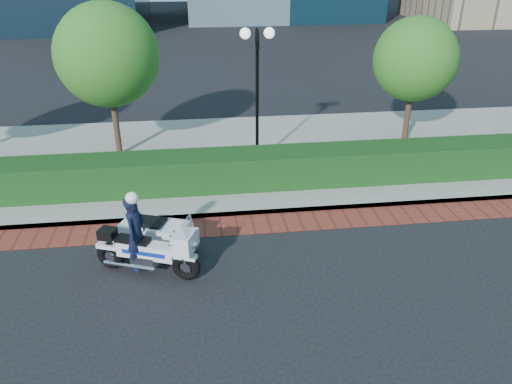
{
  "coord_description": "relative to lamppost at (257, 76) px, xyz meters",
  "views": [
    {
      "loc": [
        -0.92,
        -9.59,
        6.46
      ],
      "look_at": [
        0.47,
        1.36,
        1.0
      ],
      "focal_mm": 35.0,
      "sensor_mm": 36.0,
      "label": 1
    }
  ],
  "objects": [
    {
      "name": "tree_c",
      "position": [
        5.5,
        1.3,
        0.09
      ],
      "size": [
        2.8,
        2.8,
        4.3
      ],
      "color": "#332319",
      "rests_on": "sidewalk"
    },
    {
      "name": "hedge_main",
      "position": [
        -1.0,
        -1.6,
        -2.31
      ],
      "size": [
        18.0,
        1.2,
        1.0
      ],
      "primitive_type": "cube",
      "color": "black",
      "rests_on": "sidewalk"
    },
    {
      "name": "brick_strip",
      "position": [
        -1.0,
        -3.7,
        -2.95
      ],
      "size": [
        60.0,
        1.0,
        0.01
      ],
      "primitive_type": "cube",
      "color": "maroon",
      "rests_on": "ground"
    },
    {
      "name": "ground",
      "position": [
        -1.0,
        -5.2,
        -2.96
      ],
      "size": [
        120.0,
        120.0,
        0.0
      ],
      "primitive_type": "plane",
      "color": "black",
      "rests_on": "ground"
    },
    {
      "name": "tree_b",
      "position": [
        -4.5,
        1.3,
        0.48
      ],
      "size": [
        3.2,
        3.2,
        4.89
      ],
      "color": "#332319",
      "rests_on": "sidewalk"
    },
    {
      "name": "lamppost",
      "position": [
        0.0,
        0.0,
        0.0
      ],
      "size": [
        1.02,
        0.7,
        4.21
      ],
      "color": "black",
      "rests_on": "sidewalk"
    },
    {
      "name": "sidewalk",
      "position": [
        -1.0,
        0.8,
        -2.88
      ],
      "size": [
        60.0,
        8.0,
        0.15
      ],
      "primitive_type": "cube",
      "color": "gray",
      "rests_on": "ground"
    },
    {
      "name": "police_motorcycle",
      "position": [
        -3.08,
        -5.18,
        -2.29
      ],
      "size": [
        2.33,
        2.14,
        1.96
      ],
      "rotation": [
        0.0,
        0.0,
        -0.37
      ],
      "color": "black",
      "rests_on": "ground"
    }
  ]
}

